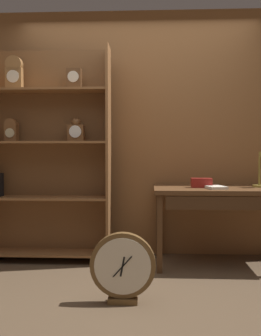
# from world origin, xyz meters

# --- Properties ---
(ground_plane) EXTENTS (10.00, 10.00, 0.00)m
(ground_plane) POSITION_xyz_m (0.00, 0.00, 0.00)
(ground_plane) COLOR brown
(back_wood_panel) EXTENTS (4.80, 0.05, 2.60)m
(back_wood_panel) POSITION_xyz_m (0.00, 1.33, 1.30)
(back_wood_panel) COLOR brown
(back_wood_panel) RESTS_ON ground
(bookshelf) EXTENTS (1.33, 0.30, 2.14)m
(bookshelf) POSITION_xyz_m (-0.97, 1.00, 1.08)
(bookshelf) COLOR brown
(bookshelf) RESTS_ON ground
(workbench) EXTENTS (1.37, 0.68, 0.76)m
(workbench) POSITION_xyz_m (0.84, 0.90, 0.68)
(workbench) COLOR brown
(workbench) RESTS_ON ground
(toolbox_small) EXTENTS (0.20, 0.10, 0.09)m
(toolbox_small) POSITION_xyz_m (0.61, 0.90, 0.80)
(toolbox_small) COLOR maroon
(toolbox_small) RESTS_ON workbench
(open_repair_manual) EXTENTS (0.21, 0.25, 0.02)m
(open_repair_manual) POSITION_xyz_m (0.73, 0.80, 0.77)
(open_repair_manual) COLOR silver
(open_repair_manual) RESTS_ON workbench
(round_clock_large) EXTENTS (0.48, 0.11, 0.52)m
(round_clock_large) POSITION_xyz_m (-0.08, -0.09, 0.27)
(round_clock_large) COLOR brown
(round_clock_large) RESTS_ON ground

